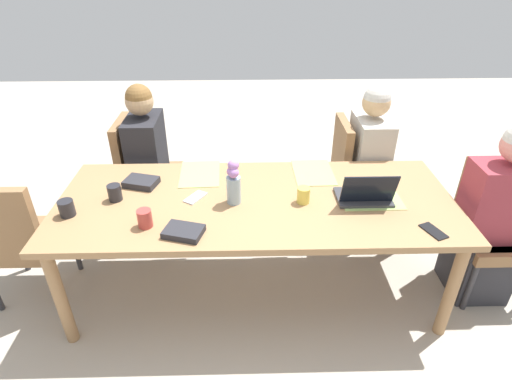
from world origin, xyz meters
The scene contains 22 objects.
ground_plane centered at (0.00, 0.00, 0.00)m, with size 10.00×10.00×0.00m, color #B2A899.
dining_table centered at (0.00, 0.00, 0.66)m, with size 2.38×0.96×0.72m.
chair_far_left_near centered at (0.80, 0.77, 0.50)m, with size 0.44×0.44×0.90m.
person_far_left_near centered at (0.87, 0.71, 0.53)m, with size 0.36×0.40×1.19m.
chair_head_right_left_mid centered at (1.53, 0.04, 0.50)m, with size 0.44×0.44×0.90m.
person_head_right_left_mid centered at (1.47, -0.03, 0.53)m, with size 0.40×0.36×1.19m.
chair_far_left_far centered at (-0.89, 0.83, 0.50)m, with size 0.44×0.44×0.90m.
person_far_left_far centered at (-0.81, 0.77, 0.53)m, with size 0.36×0.40×1.19m.
chair_head_left_right_near centered at (-1.46, -0.04, 0.50)m, with size 0.44×0.44×0.90m.
flower_vase centered at (-0.13, -0.03, 0.86)m, with size 0.08×0.10×0.28m.
placemat_far_left_near centered at (0.39, 0.32, 0.72)m, with size 0.36×0.26×0.00m, color #9EBC66.
placemat_head_right_left_mid centered at (0.69, -0.01, 0.72)m, with size 0.36×0.26×0.00m, color #9EBC66.
placemat_far_left_far centered at (-0.37, 0.32, 0.72)m, with size 0.36×0.26×0.00m, color #9EBC66.
laptop_head_right_left_mid centered at (0.64, -0.04, 0.77)m, with size 0.32×0.22×0.21m.
coffee_mug_near_left centered at (-0.84, 0.01, 0.77)m, with size 0.08×0.08×0.10m, color #232328.
coffee_mug_near_right centered at (-1.07, -0.14, 0.77)m, with size 0.09×0.09×0.09m, color #232328.
coffee_mug_centre_left centered at (-0.61, -0.26, 0.77)m, with size 0.08×0.08×0.10m, color #AD3D38.
coffee_mug_centre_right centered at (0.28, -0.04, 0.77)m, with size 0.08×0.08×0.10m, color #DBC64C.
book_red_cover centered at (-0.72, 0.19, 0.74)m, with size 0.20×0.14×0.04m, color #28282D.
book_blue_cover centered at (-0.39, -0.34, 0.74)m, with size 0.20×0.14×0.04m, color #28282D.
phone_black centered at (0.94, -0.35, 0.72)m, with size 0.15×0.07×0.01m, color black.
phone_silver centered at (-0.37, 0.02, 0.72)m, with size 0.15×0.07×0.01m, color silver.
Camera 1 is at (-0.05, -2.11, 2.05)m, focal length 29.15 mm.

